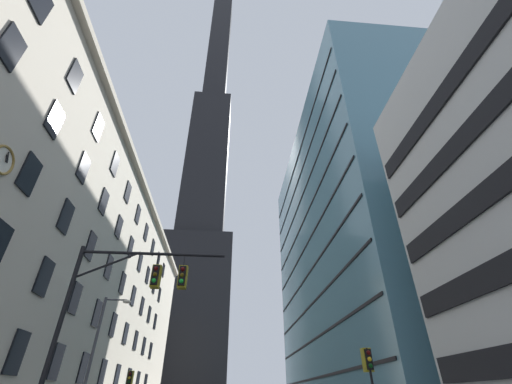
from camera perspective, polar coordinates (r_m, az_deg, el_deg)
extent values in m
cube|color=beige|center=(44.41, -33.01, -13.54)|extent=(17.94, 62.49, 25.25)
cube|color=#B2A893|center=(45.64, -18.31, -1.00)|extent=(0.70, 62.49, 0.60)
cube|color=black|center=(23.70, -36.38, -21.67)|extent=(0.14, 1.40, 2.20)
cube|color=black|center=(28.17, -31.61, -23.99)|extent=(0.14, 1.40, 2.20)
cube|color=black|center=(32.80, -28.06, -25.56)|extent=(0.14, 1.40, 2.20)
cube|color=black|center=(37.52, -25.33, -26.69)|extent=(0.14, 1.40, 2.20)
cube|color=black|center=(42.30, -23.18, -27.53)|extent=(0.14, 1.40, 2.20)
cube|color=black|center=(47.13, -21.45, -28.17)|extent=(0.14, 1.40, 2.20)
cube|color=black|center=(51.99, -20.02, -28.68)|extent=(0.14, 1.40, 2.20)
cube|color=black|center=(56.88, -18.83, -29.09)|extent=(0.14, 1.40, 2.20)
cube|color=black|center=(24.46, -33.14, -12.33)|extent=(0.14, 1.40, 2.20)
cube|color=black|center=(28.82, -29.14, -15.96)|extent=(0.14, 1.40, 2.20)
cube|color=black|center=(33.35, -26.12, -18.57)|extent=(0.14, 1.40, 2.20)
cube|color=black|center=(38.00, -23.76, -20.52)|extent=(0.14, 1.40, 2.20)
cube|color=black|center=(42.73, -21.89, -22.02)|extent=(0.14, 1.40, 2.20)
cube|color=black|center=(47.52, -20.36, -23.20)|extent=(0.14, 1.40, 2.20)
cube|color=black|center=(52.34, -19.09, -24.16)|extent=(0.14, 1.40, 2.20)
cube|color=black|center=(57.20, -18.02, -24.94)|extent=(0.14, 1.40, 2.20)
cube|color=black|center=(22.10, -34.93, 2.61)|extent=(0.14, 1.40, 2.20)
cube|color=black|center=(25.89, -30.38, -3.75)|extent=(0.14, 1.40, 2.20)
cube|color=black|center=(30.04, -27.00, -8.41)|extent=(0.14, 1.40, 2.20)
cube|color=black|center=(34.41, -24.41, -11.89)|extent=(0.14, 1.40, 2.20)
cube|color=black|center=(38.93, -22.37, -14.57)|extent=(0.14, 1.40, 2.20)
cube|color=black|center=(43.56, -20.72, -16.66)|extent=(0.14, 1.40, 2.20)
cube|color=black|center=(48.27, -19.37, -18.34)|extent=(0.14, 1.40, 2.20)
cube|color=black|center=(53.02, -18.23, -19.72)|extent=(0.14, 1.40, 2.20)
cube|color=black|center=(57.82, -17.27, -20.86)|extent=(0.14, 1.40, 2.20)
cube|color=black|center=(21.53, -37.04, 19.63)|extent=(0.14, 1.40, 2.20)
cube|color=black|center=(24.40, -31.82, 10.71)|extent=(0.14, 1.40, 2.20)
cube|color=black|center=(27.88, -28.01, 3.78)|extent=(0.14, 1.40, 2.20)
cube|color=black|center=(31.77, -25.14, -1.56)|extent=(0.14, 1.40, 2.20)
cube|color=black|center=(35.93, -22.91, -5.69)|extent=(0.14, 1.40, 2.20)
cube|color=black|center=(40.29, -21.12, -8.94)|extent=(0.14, 1.40, 2.20)
cube|color=black|center=(44.78, -19.67, -11.54)|extent=(0.14, 1.40, 2.20)
cube|color=black|center=(49.36, -18.46, -13.66)|extent=(0.14, 1.40, 2.20)
cube|color=black|center=(54.03, -17.45, -15.41)|extent=(0.14, 1.40, 2.20)
cube|color=black|center=(58.74, -16.58, -16.88)|extent=(0.14, 1.40, 2.20)
cube|color=black|center=(24.62, -33.49, 25.93)|extent=(0.14, 1.40, 2.20)
cube|color=black|center=(27.16, -29.17, 17.27)|extent=(0.14, 1.40, 2.20)
cube|color=black|center=(30.33, -25.96, 10.19)|extent=(0.14, 1.40, 2.20)
cube|color=black|center=(33.94, -23.50, 4.51)|extent=(0.14, 1.40, 2.20)
cube|color=black|center=(37.86, -21.56, -0.05)|extent=(0.14, 1.40, 2.20)
cube|color=black|center=(42.02, -20.00, -3.73)|extent=(0.14, 1.40, 2.20)
cube|color=black|center=(46.34, -18.72, -6.73)|extent=(0.14, 1.40, 2.20)
cube|color=black|center=(50.79, -17.64, -9.21)|extent=(0.14, 1.40, 2.20)
cube|color=black|center=(55.33, -16.73, -11.29)|extent=(0.14, 1.40, 2.20)
cube|color=black|center=(59.94, -15.94, -13.04)|extent=(0.14, 1.40, 2.20)
torus|color=olive|center=(20.26, -37.84, 4.45)|extent=(0.14, 1.52, 1.52)
cylinder|color=silver|center=(20.28, -37.94, 4.45)|extent=(0.05, 1.31, 1.31)
cube|color=black|center=(20.36, -37.54, 4.69)|extent=(0.03, 0.23, 0.39)
cube|color=black|center=(20.44, -37.40, 4.83)|extent=(0.03, 0.29, 0.55)
cube|color=black|center=(105.48, -11.17, -20.61)|extent=(22.13, 22.13, 46.03)
cube|color=black|center=(129.30, -8.53, 4.59)|extent=(15.49, 15.49, 66.95)
cube|color=black|center=(184.68, -6.48, 23.50)|extent=(9.96, 9.96, 83.69)
cube|color=black|center=(15.93, 37.64, -10.62)|extent=(0.16, 12.14, 1.10)
cube|color=black|center=(16.98, 34.29, -1.40)|extent=(0.16, 12.14, 1.10)
cube|color=black|center=(18.46, 31.43, 6.55)|extent=(0.16, 12.14, 1.10)
cube|color=black|center=(20.28, 28.97, 13.19)|extent=(0.16, 12.14, 1.10)
cube|color=teal|center=(49.81, 17.35, -9.17)|extent=(15.46, 42.40, 41.01)
cube|color=black|center=(43.70, 10.48, -29.40)|extent=(0.12, 41.40, 0.24)
cube|color=black|center=(44.09, 9.92, -24.23)|extent=(0.12, 41.40, 0.24)
cube|color=black|center=(44.83, 9.41, -19.18)|extent=(0.12, 41.40, 0.24)
cube|color=black|center=(45.91, 8.95, -14.34)|extent=(0.12, 41.40, 0.24)
cube|color=black|center=(47.31, 8.54, -9.75)|extent=(0.12, 41.40, 0.24)
cube|color=black|center=(48.99, 8.16, -5.44)|extent=(0.12, 41.40, 0.24)
cube|color=black|center=(50.93, 7.82, -1.44)|extent=(0.12, 41.40, 0.24)
cube|color=black|center=(53.10, 7.50, 2.24)|extent=(0.12, 41.40, 0.24)
cube|color=black|center=(55.48, 7.20, 5.63)|extent=(0.12, 41.40, 0.24)
cylinder|color=black|center=(16.69, -31.59, -20.56)|extent=(0.20, 0.20, 7.77)
cylinder|color=black|center=(16.53, -17.38, -10.31)|extent=(6.68, 0.14, 0.14)
cylinder|color=black|center=(16.88, -24.49, -11.52)|extent=(2.75, 0.10, 1.40)
cylinder|color=black|center=(16.38, -16.78, -11.34)|extent=(0.04, 0.04, 0.60)
cube|color=black|center=(16.14, -17.21, -13.81)|extent=(0.30, 0.30, 0.90)
cube|color=olive|center=(16.30, -17.11, -14.00)|extent=(0.40, 0.40, 1.04)
sphere|color=#450808|center=(16.08, -17.14, -12.68)|extent=(0.20, 0.20, 0.20)
sphere|color=#4B3A08|center=(15.99, -17.31, -13.62)|extent=(0.20, 0.20, 0.20)
sphere|color=green|center=(15.91, -17.48, -14.57)|extent=(0.20, 0.20, 0.20)
cylinder|color=black|center=(16.17, -12.46, -11.69)|extent=(0.04, 0.04, 0.60)
cube|color=black|center=(15.93, -12.78, -14.20)|extent=(0.30, 0.30, 0.90)
cube|color=olive|center=(16.09, -12.72, -14.40)|extent=(0.40, 0.40, 1.04)
sphere|color=#450808|center=(15.86, -12.72, -13.07)|extent=(0.20, 0.20, 0.20)
sphere|color=#4B3A08|center=(15.78, -12.84, -14.02)|extent=(0.20, 0.20, 0.20)
sphere|color=green|center=(15.69, -12.97, -14.98)|extent=(0.20, 0.20, 0.20)
cube|color=black|center=(18.56, 19.09, -26.00)|extent=(0.30, 0.30, 0.90)
cube|color=olive|center=(18.72, 18.88, -26.08)|extent=(0.40, 0.40, 1.04)
sphere|color=#450808|center=(18.44, 19.11, -25.07)|extent=(0.20, 0.20, 0.20)
sphere|color=yellow|center=(18.41, 19.28, -25.92)|extent=(0.20, 0.20, 0.20)
sphere|color=#083D10|center=(18.39, 19.46, -26.78)|extent=(0.20, 0.20, 0.20)
cube|color=black|center=(32.17, -21.24, -28.10)|extent=(0.30, 0.30, 0.90)
cube|color=olive|center=(32.33, -21.16, -28.13)|extent=(0.40, 0.40, 1.04)
sphere|color=#450808|center=(32.03, -21.20, -27.58)|extent=(0.20, 0.20, 0.20)
sphere|color=yellow|center=(32.01, -21.31, -28.07)|extent=(0.20, 0.20, 0.20)
sphere|color=#083D10|center=(32.00, -21.43, -28.56)|extent=(0.20, 0.20, 0.20)
cylinder|color=#47474C|center=(24.86, -26.94, -24.69)|extent=(0.18, 0.18, 7.56)
cylinder|color=#47474C|center=(25.21, -23.26, -16.98)|extent=(1.43, 0.10, 0.10)
ellipsoid|color=#EFE5C6|center=(24.98, -21.69, -17.42)|extent=(0.56, 0.32, 0.24)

